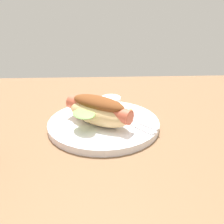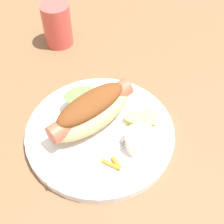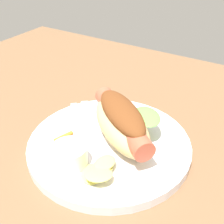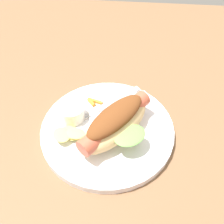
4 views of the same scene
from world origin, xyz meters
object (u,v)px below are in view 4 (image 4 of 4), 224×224
knife (119,106)px  chips_pile (69,133)px  hot_dog (116,123)px  plate (107,130)px  sauce_ramekin (72,112)px  fork (110,104)px  carrot_garnish (93,102)px

knife → chips_pile: chips_pile is taller
hot_dog → chips_pile: (1.36, -8.81, -2.53)cm
plate → chips_pile: 7.78cm
plate → sauce_ramekin: 8.07cm
plate → knife: bearing=161.6°
plate → fork: size_ratio=2.00×
hot_dog → chips_pile: size_ratio=2.47×
sauce_ramekin → carrot_garnish: size_ratio=1.49×
chips_pile → sauce_ramekin: bearing=-176.1°
chips_pile → carrot_garnish: (-9.24, 3.40, -0.53)cm
plate → knife: knife is taller
plate → sauce_ramekin: size_ratio=5.08×
hot_dog → knife: (-7.28, 0.27, -3.26)cm
chips_pile → carrot_garnish: chips_pile is taller
hot_dog → fork: hot_dog is taller
sauce_ramekin → knife: 10.28cm
knife → carrot_garnish: size_ratio=4.15×
sauce_ramekin → chips_pile: size_ratio=0.76×
plate → sauce_ramekin: (-2.08, -7.43, 2.39)cm
plate → knife: (-5.96, 1.98, 0.98)cm
plate → hot_dog: bearing=52.4°
hot_dog → chips_pile: hot_dog is taller
sauce_ramekin → knife: bearing=112.4°
carrot_garnish → sauce_ramekin: bearing=-39.8°
fork → carrot_garnish: bearing=-43.9°
hot_dog → carrot_garnish: 10.03cm
sauce_ramekin → knife: size_ratio=0.36×
knife → carrot_garnish: (-0.60, -5.68, 0.19)cm
plate → chips_pile: chips_pile is taller
hot_dog → sauce_ramekin: (-3.40, -9.14, -1.85)cm
sauce_ramekin → hot_dog: bearing=69.6°
fork → carrot_garnish: 3.54cm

